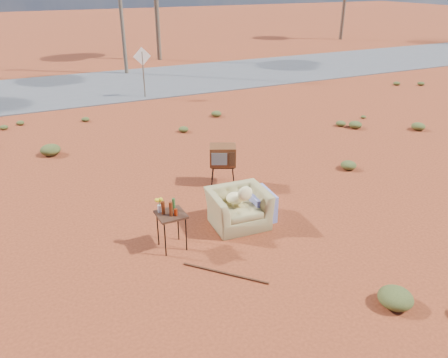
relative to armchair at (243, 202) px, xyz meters
name	(u,v)px	position (x,y,z in m)	size (l,w,h in m)	color
ground	(233,237)	(-0.44, -0.46, -0.50)	(140.00, 140.00, 0.00)	#993D1E
highway	(99,86)	(-0.44, 14.54, -0.48)	(140.00, 7.00, 0.04)	#565659
armchair	(243,202)	(0.00, 0.00, 0.00)	(1.49, 0.93, 1.07)	#9B8A54
tv_unit	(223,156)	(0.45, 1.98, 0.28)	(0.81, 0.74, 1.06)	black
side_table	(168,212)	(-1.75, -0.25, 0.30)	(0.56, 0.56, 1.09)	#3A2015
rusty_bar	(225,273)	(-1.13, -1.51, -0.48)	(0.04, 0.04, 1.66)	#4F2B15
road_sign	(143,63)	(1.06, 11.54, 1.00)	(0.78, 0.06, 2.19)	brown
scrub_patch	(139,163)	(-1.27, 3.95, -0.36)	(17.49, 8.07, 0.33)	#4C5123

